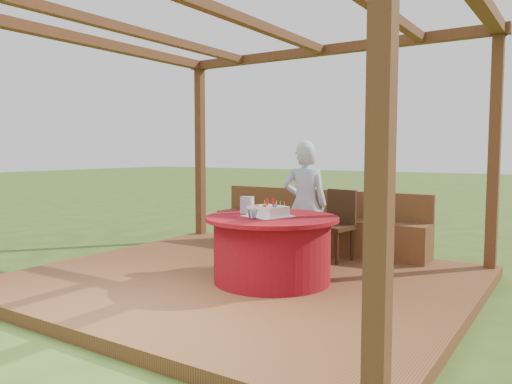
# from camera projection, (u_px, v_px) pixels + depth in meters

# --- Properties ---
(ground) EXTENTS (60.00, 60.00, 0.00)m
(ground) POSITION_uv_depth(u_px,v_px,m) (243.00, 287.00, 5.30)
(ground) COLOR #37541C
(ground) RESTS_ON ground
(deck) EXTENTS (4.50, 4.00, 0.12)m
(deck) POSITION_uv_depth(u_px,v_px,m) (243.00, 282.00, 5.30)
(deck) COLOR brown
(deck) RESTS_ON ground
(pergola) EXTENTS (4.50, 4.00, 2.72)m
(pergola) POSITION_uv_depth(u_px,v_px,m) (243.00, 57.00, 5.10)
(pergola) COLOR brown
(pergola) RESTS_ON deck
(bench) EXTENTS (3.00, 0.42, 0.80)m
(bench) POSITION_uv_depth(u_px,v_px,m) (316.00, 230.00, 6.70)
(bench) COLOR brown
(bench) RESTS_ON deck
(table) EXTENTS (1.34, 1.34, 0.67)m
(table) POSITION_uv_depth(u_px,v_px,m) (272.00, 248.00, 5.06)
(table) COLOR maroon
(table) RESTS_ON deck
(chair) EXTENTS (0.46, 0.46, 0.85)m
(chair) POSITION_uv_depth(u_px,v_px,m) (337.00, 222.00, 6.08)
(chair) COLOR #362011
(chair) RESTS_ON deck
(elderly_woman) EXTENTS (0.60, 0.50, 1.45)m
(elderly_woman) POSITION_uv_depth(u_px,v_px,m) (305.00, 202.00, 5.86)
(elderly_woman) COLOR #93B5DB
(elderly_woman) RESTS_ON deck
(birthday_cake) EXTENTS (0.49, 0.49, 0.18)m
(birthday_cake) POSITION_uv_depth(u_px,v_px,m) (268.00, 211.00, 5.03)
(birthday_cake) COLOR white
(birthday_cake) RESTS_ON table
(gift_bag) EXTENTS (0.14, 0.10, 0.18)m
(gift_bag) POSITION_uv_depth(u_px,v_px,m) (247.00, 205.00, 5.27)
(gift_bag) COLOR #CF86AF
(gift_bag) RESTS_ON table
(drinking_glass) EXTENTS (0.13, 0.13, 0.10)m
(drinking_glass) POSITION_uv_depth(u_px,v_px,m) (252.00, 214.00, 4.83)
(drinking_glass) COLOR white
(drinking_glass) RESTS_ON table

